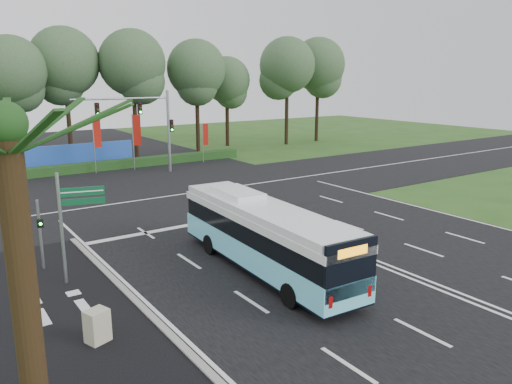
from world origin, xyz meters
The scene contains 17 objects.
ground centered at (0.00, 0.00, 0.00)m, with size 120.00×120.00×0.00m, color #274F1A.
road_main centered at (0.00, 0.00, 0.02)m, with size 20.00×120.00×0.04m, color black.
road_cross centered at (0.00, 12.00, 0.03)m, with size 120.00×14.00×0.05m, color black.
bike_path centered at (-12.50, -3.00, 0.03)m, with size 5.00×18.00×0.06m, color black.
kerb_strip centered at (-10.10, -3.00, 0.06)m, with size 0.25×18.00×0.12m, color gray.
city_bus centered at (-4.43, -2.77, 1.57)m, with size 2.84×10.96×3.12m.
pedestrian_signal centered at (-12.16, 2.69, 1.69)m, with size 0.26×0.40×3.09m.
street_sign centered at (-11.41, 0.50, 2.82)m, with size 1.71×0.57×4.54m.
utility_cabinet centered at (-12.11, -4.66, 0.55)m, with size 0.66×0.55×1.11m, color #B8AF94.
banner_flag_left centered at (-3.35, 23.39, 3.24)m, with size 0.73×0.19×4.99m.
banner_flag_mid centered at (-0.07, 22.81, 3.24)m, with size 0.72×0.25×5.00m.
banner_flag_right centered at (6.86, 22.99, 2.53)m, with size 0.56×0.15×3.83m.
palm_tree centered at (-14.50, -8.00, 6.44)m, with size 3.20×3.20×7.65m.
traffic_light_gantry centered at (0.21, 20.50, 4.66)m, with size 8.41×0.28×7.00m.
hedge centered at (0.00, 24.50, 0.40)m, with size 22.00×1.20×0.80m, color #153613.
blue_hoarding centered at (-4.00, 27.00, 1.10)m, with size 10.00×0.30×2.20m, color #214DB5.
eucalyptus_row centered at (5.65, 30.58, 8.90)m, with size 54.17×9.64×12.94m.
Camera 1 is at (-16.01, -19.07, 8.10)m, focal length 35.00 mm.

